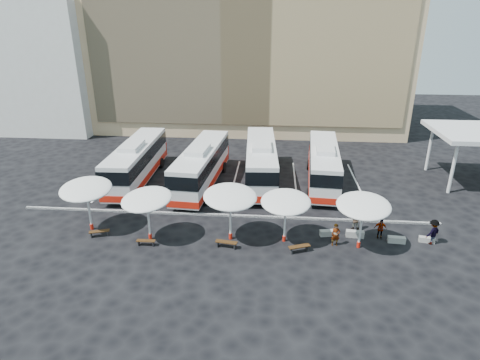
# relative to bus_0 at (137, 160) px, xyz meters

# --- Properties ---
(ground) EXTENTS (120.00, 120.00, 0.00)m
(ground) POSITION_rel_bus_0_xyz_m (9.48, -7.42, -2.12)
(ground) COLOR black
(ground) RESTS_ON ground
(sandstone_building) EXTENTS (42.00, 18.25, 29.60)m
(sandstone_building) POSITION_rel_bus_0_xyz_m (9.48, 24.44, 10.51)
(sandstone_building) COLOR tan
(sandstone_building) RESTS_ON ground
(apartment_block) EXTENTS (14.00, 14.00, 18.00)m
(apartment_block) POSITION_rel_bus_0_xyz_m (-18.52, 20.58, 6.88)
(apartment_block) COLOR silver
(apartment_block) RESTS_ON ground
(curb_divider) EXTENTS (34.00, 0.25, 0.15)m
(curb_divider) POSITION_rel_bus_0_xyz_m (9.48, -6.92, -2.04)
(curb_divider) COLOR black
(curb_divider) RESTS_ON ground
(bay_lines) EXTENTS (24.15, 12.00, 0.01)m
(bay_lines) POSITION_rel_bus_0_xyz_m (9.48, 0.58, -2.11)
(bay_lines) COLOR white
(bay_lines) RESTS_ON ground
(bus_0) EXTENTS (3.29, 13.11, 4.14)m
(bus_0) POSITION_rel_bus_0_xyz_m (0.00, 0.00, 0.00)
(bus_0) COLOR silver
(bus_0) RESTS_ON ground
(bus_1) EXTENTS (3.74, 13.20, 4.13)m
(bus_1) POSITION_rel_bus_0_xyz_m (6.50, -0.59, -0.00)
(bus_1) COLOR silver
(bus_1) RESTS_ON ground
(bus_2) EXTENTS (3.58, 13.32, 4.19)m
(bus_2) POSITION_rel_bus_0_xyz_m (12.06, 1.02, 0.02)
(bus_2) COLOR silver
(bus_2) RESTS_ON ground
(bus_3) EXTENTS (3.60, 12.73, 3.99)m
(bus_3) POSITION_rel_bus_0_xyz_m (18.08, 0.95, -0.08)
(bus_3) COLOR silver
(bus_3) RESTS_ON ground
(sunshade_0) EXTENTS (4.47, 4.51, 3.93)m
(sunshade_0) POSITION_rel_bus_0_xyz_m (-0.41, -9.97, 1.22)
(sunshade_0) COLOR silver
(sunshade_0) RESTS_ON ground
(sunshade_1) EXTENTS (4.74, 4.77, 3.75)m
(sunshade_1) POSITION_rel_bus_0_xyz_m (4.47, -11.03, 1.07)
(sunshade_1) COLOR silver
(sunshade_1) RESTS_ON ground
(sunshade_2) EXTENTS (4.88, 4.91, 3.97)m
(sunshade_2) POSITION_rel_bus_0_xyz_m (10.31, -10.50, 1.26)
(sunshade_2) COLOR silver
(sunshade_2) RESTS_ON ground
(sunshade_3) EXTENTS (3.74, 3.79, 3.68)m
(sunshade_3) POSITION_rel_bus_0_xyz_m (14.20, -10.48, 1.01)
(sunshade_3) COLOR silver
(sunshade_3) RESTS_ON ground
(sunshade_4) EXTENTS (4.32, 4.35, 3.82)m
(sunshade_4) POSITION_rel_bus_0_xyz_m (19.41, -10.89, 1.13)
(sunshade_4) COLOR silver
(sunshade_4) RESTS_ON ground
(wood_bench_0) EXTENTS (1.50, 0.82, 0.44)m
(wood_bench_0) POSITION_rel_bus_0_xyz_m (0.62, -10.96, -1.77)
(wood_bench_0) COLOR black
(wood_bench_0) RESTS_ON ground
(wood_bench_1) EXTENTS (1.33, 0.38, 0.41)m
(wood_bench_1) POSITION_rel_bus_0_xyz_m (4.43, -11.92, -1.80)
(wood_bench_1) COLOR black
(wood_bench_1) RESTS_ON ground
(wood_bench_2) EXTENTS (1.59, 0.66, 0.47)m
(wood_bench_2) POSITION_rel_bus_0_xyz_m (10.15, -11.71, -1.75)
(wood_bench_2) COLOR black
(wood_bench_2) RESTS_ON ground
(wood_bench_3) EXTENTS (1.58, 0.94, 0.47)m
(wood_bench_3) POSITION_rel_bus_0_xyz_m (15.22, -11.86, -1.75)
(wood_bench_3) COLOR black
(wood_bench_3) RESTS_ON ground
(conc_bench_0) EXTENTS (1.24, 0.61, 0.44)m
(conc_bench_0) POSITION_rel_bus_0_xyz_m (17.46, -9.43, -1.89)
(conc_bench_0) COLOR gray
(conc_bench_0) RESTS_ON ground
(conc_bench_1) EXTENTS (1.33, 0.55, 0.48)m
(conc_bench_1) POSITION_rel_bus_0_xyz_m (19.42, -9.43, -1.87)
(conc_bench_1) COLOR gray
(conc_bench_1) RESTS_ON ground
(conc_bench_2) EXTENTS (1.24, 0.50, 0.45)m
(conc_bench_2) POSITION_rel_bus_0_xyz_m (22.25, -10.00, -1.89)
(conc_bench_2) COLOR gray
(conc_bench_2) RESTS_ON ground
(conc_bench_3) EXTENTS (1.11, 0.54, 0.40)m
(conc_bench_3) POSITION_rel_bus_0_xyz_m (24.44, -9.76, -1.92)
(conc_bench_3) COLOR gray
(conc_bench_3) RESTS_ON ground
(passenger_0) EXTENTS (0.65, 0.47, 1.67)m
(passenger_0) POSITION_rel_bus_0_xyz_m (17.79, -10.75, -1.28)
(passenger_0) COLOR black
(passenger_0) RESTS_ON ground
(passenger_1) EXTENTS (0.91, 0.75, 1.72)m
(passenger_1) POSITION_rel_bus_0_xyz_m (19.57, -8.28, -1.25)
(passenger_1) COLOR black
(passenger_1) RESTS_ON ground
(passenger_2) EXTENTS (0.95, 0.46, 1.56)m
(passenger_2) POSITION_rel_bus_0_xyz_m (21.17, -9.46, -1.33)
(passenger_2) COLOR black
(passenger_2) RESTS_ON ground
(passenger_3) EXTENTS (1.40, 1.25, 1.88)m
(passenger_3) POSITION_rel_bus_0_xyz_m (24.66, -9.91, -1.17)
(passenger_3) COLOR black
(passenger_3) RESTS_ON ground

